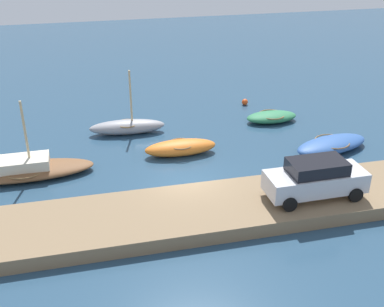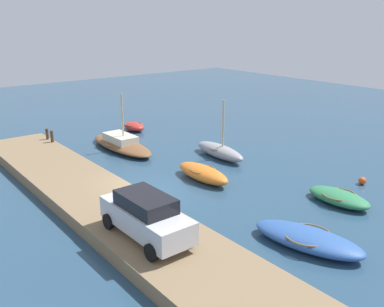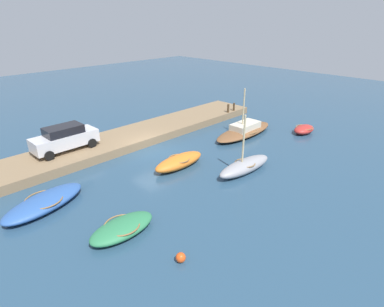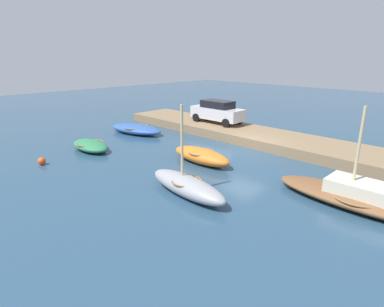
{
  "view_description": "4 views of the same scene",
  "coord_description": "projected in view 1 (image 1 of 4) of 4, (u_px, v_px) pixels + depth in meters",
  "views": [
    {
      "loc": [
        -4.43,
        -19.6,
        11.77
      ],
      "look_at": [
        0.76,
        2.24,
        0.61
      ],
      "focal_mm": 44.97,
      "sensor_mm": 36.0,
      "label": 1
    },
    {
      "loc": [
        17.8,
        -11.04,
        8.76
      ],
      "look_at": [
        -1.22,
        3.99,
        1.07
      ],
      "focal_mm": 40.15,
      "sensor_mm": 36.0,
      "label": 2
    },
    {
      "loc": [
        13.13,
        17.37,
        9.32
      ],
      "look_at": [
        -0.07,
        4.19,
        1.07
      ],
      "focal_mm": 29.42,
      "sensor_mm": 36.0,
      "label": 3
    },
    {
      "loc": [
        -11.1,
        15.59,
        5.8
      ],
      "look_at": [
        0.62,
        3.99,
        0.61
      ],
      "focal_mm": 29.47,
      "sensor_mm": 36.0,
      "label": 4
    }
  ],
  "objects": [
    {
      "name": "motorboat_blue",
      "position": [
        332.0,
        144.0,
        26.66
      ],
      "size": [
        4.87,
        2.88,
        0.69
      ],
      "rotation": [
        0.0,
        0.0,
        0.24
      ],
      "color": "#2D569E",
      "rests_on": "ground_plane"
    },
    {
      "name": "parked_car",
      "position": [
        316.0,
        178.0,
        20.83
      ],
      "size": [
        4.41,
        1.9,
        1.76
      ],
      "rotation": [
        0.0,
        0.0,
        0.01
      ],
      "color": "silver",
      "rests_on": "dock_platform"
    },
    {
      "name": "marker_buoy",
      "position": [
        245.0,
        102.0,
        33.12
      ],
      "size": [
        0.42,
        0.42,
        0.42
      ],
      "primitive_type": "sphere",
      "color": "#E54C19",
      "rests_on": "ground_plane"
    },
    {
      "name": "ground_plane",
      "position": [
        187.0,
        186.0,
        23.24
      ],
      "size": [
        84.0,
        84.0,
        0.0
      ],
      "primitive_type": "plane",
      "color": "navy"
    },
    {
      "name": "rowboat_grey",
      "position": [
        127.0,
        127.0,
        28.68
      ],
      "size": [
        4.56,
        1.55,
        3.89
      ],
      "rotation": [
        0.0,
        0.0,
        -0.07
      ],
      "color": "#939399",
      "rests_on": "ground_plane"
    },
    {
      "name": "sailboat_brown",
      "position": [
        25.0,
        169.0,
        23.94
      ],
      "size": [
        6.78,
        2.24,
        3.99
      ],
      "rotation": [
        0.0,
        0.0,
        0.01
      ],
      "color": "brown",
      "rests_on": "ground_plane"
    },
    {
      "name": "dock_platform",
      "position": [
        202.0,
        212.0,
        20.68
      ],
      "size": [
        26.21,
        3.96,
        0.63
      ],
      "primitive_type": "cube",
      "color": "#846B4C",
      "rests_on": "ground_plane"
    },
    {
      "name": "rowboat_green",
      "position": [
        272.0,
        117.0,
        30.39
      ],
      "size": [
        3.27,
        1.68,
        0.63
      ],
      "rotation": [
        0.0,
        0.0,
        0.01
      ],
      "color": "#2D7A4C",
      "rests_on": "ground_plane"
    },
    {
      "name": "rowboat_orange",
      "position": [
        181.0,
        147.0,
        26.16
      ],
      "size": [
        3.93,
        1.44,
        0.83
      ],
      "rotation": [
        0.0,
        0.0,
        0.0
      ],
      "color": "orange",
      "rests_on": "ground_plane"
    }
  ]
}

